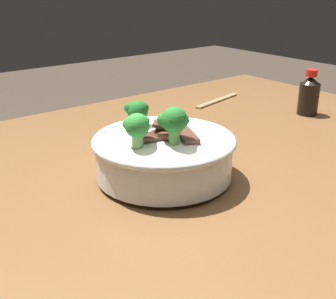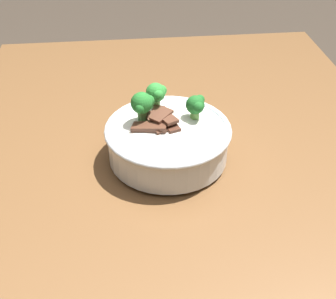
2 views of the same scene
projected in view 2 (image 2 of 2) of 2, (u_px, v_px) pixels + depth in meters
The scene contains 2 objects.
dining_table at pixel (188, 215), 0.97m from camera, with size 1.47×1.01×0.79m.
rice_bowl at pixel (168, 137), 0.94m from camera, with size 0.26×0.26×0.15m.
Camera 2 is at (0.68, -0.12, 1.38)m, focal length 48.45 mm.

